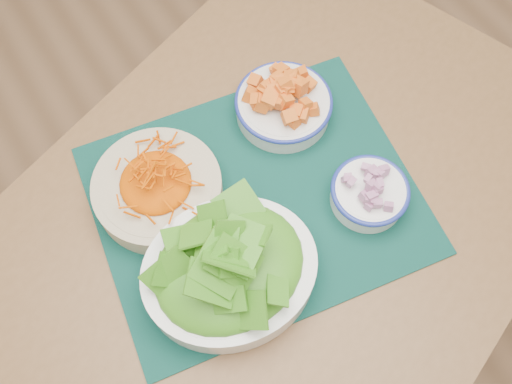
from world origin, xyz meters
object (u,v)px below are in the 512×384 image
onion_bowl (370,192)px  carrot_bowl (157,186)px  squash_bowl (284,101)px  lettuce_bowl (229,267)px  placemat (256,199)px  table (264,245)px

onion_bowl → carrot_bowl: bearing=146.2°
carrot_bowl → squash_bowl: size_ratio=1.26×
squash_bowl → onion_bowl: bearing=-84.1°
lettuce_bowl → onion_bowl: 0.29m
lettuce_bowl → onion_bowl: bearing=10.2°
onion_bowl → placemat: bearing=146.8°
placemat → squash_bowl: size_ratio=2.76×
table → onion_bowl: bearing=-36.1°
carrot_bowl → table: bearing=-50.2°
placemat → carrot_bowl: (-0.14, 0.10, 0.04)m
squash_bowl → onion_bowl: squash_bowl is taller
placemat → squash_bowl: 0.20m
table → carrot_bowl: 0.24m
placemat → lettuce_bowl: 0.17m
squash_bowl → lettuce_bowl: lettuce_bowl is taller
placemat → lettuce_bowl: size_ratio=1.69×
placemat → onion_bowl: (0.17, -0.11, 0.04)m
table → lettuce_bowl: size_ratio=4.40×
lettuce_bowl → table: bearing=37.1°
table → placemat: 0.11m
placemat → onion_bowl: 0.20m
carrot_bowl → squash_bowl: bearing=5.5°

